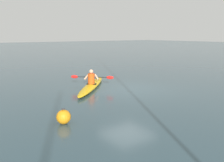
# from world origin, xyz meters

# --- Properties ---
(ground_plane) EXTENTS (160.00, 160.00, 0.00)m
(ground_plane) POSITION_xyz_m (0.00, 0.00, 0.00)
(ground_plane) COLOR #334C56
(kayak) EXTENTS (4.07, 4.12, 0.24)m
(kayak) POSITION_xyz_m (1.34, -1.36, 0.12)
(kayak) COLOR #EAB214
(kayak) RESTS_ON ground
(kayaker) EXTENTS (1.68, 1.66, 0.76)m
(kayaker) POSITION_xyz_m (1.35, -1.35, 0.56)
(kayaker) COLOR #E04C14
(kayaker) RESTS_ON kayak
(mooring_buoy_orange_mid) EXTENTS (0.46, 0.46, 0.50)m
(mooring_buoy_orange_mid) POSITION_xyz_m (4.97, 2.76, 0.23)
(mooring_buoy_orange_mid) COLOR orange
(mooring_buoy_orange_mid) RESTS_ON ground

